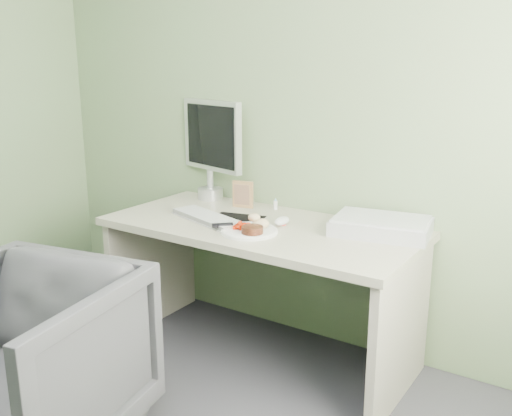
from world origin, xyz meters
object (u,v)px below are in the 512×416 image
Objects in this scene: desk_chair at (23,363)px; plate at (249,231)px; monitor at (212,144)px; scanner at (381,227)px; desk at (260,258)px.

plate is at bearing 56.54° from desk_chair.
monitor is (-0.58, 0.47, 0.32)m from plate.
desk is at bearing -172.06° from scanner.
desk is 2.75× the size of monitor.
monitor is at bearing 163.41° from scanner.
plate is 0.63m from scanner.
scanner is 1.68m from desk_chair.
desk_chair is at bearing -112.88° from plate.
scanner is (0.57, 0.18, 0.22)m from desk.
scanner is at bearing 17.72° from desk.
scanner is 1.17m from monitor.
plate is 0.47× the size of monitor.
desk is 0.64m from scanner.
scanner reaches higher than desk.
monitor reaches higher than desk_chair.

